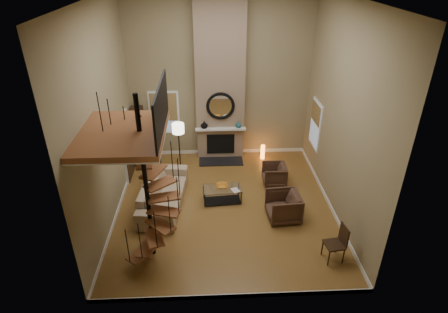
{
  "coord_description": "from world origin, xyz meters",
  "views": [
    {
      "loc": [
        -0.43,
        -8.67,
        6.37
      ],
      "look_at": [
        0.0,
        0.4,
        1.4
      ],
      "focal_mm": 29.94,
      "sensor_mm": 36.0,
      "label": 1
    }
  ],
  "objects_px": {
    "armchair_far": "(286,206)",
    "accent_lamp": "(263,152)",
    "coffee_table": "(222,193)",
    "side_chair": "(338,241)",
    "hutch": "(138,136)",
    "armchair_near": "(276,174)",
    "sofa": "(163,192)",
    "floor_lamp": "(178,132)"
  },
  "relations": [
    {
      "from": "floor_lamp",
      "to": "accent_lamp",
      "type": "xyz_separation_m",
      "value": [
        2.82,
        0.73,
        -1.16
      ]
    },
    {
      "from": "armchair_near",
      "to": "coffee_table",
      "type": "xyz_separation_m",
      "value": [
        -1.72,
        -0.85,
        -0.07
      ]
    },
    {
      "from": "coffee_table",
      "to": "hutch",
      "type": "bearing_deg",
      "value": 137.11
    },
    {
      "from": "armchair_far",
      "to": "accent_lamp",
      "type": "bearing_deg",
      "value": 178.63
    },
    {
      "from": "coffee_table",
      "to": "side_chair",
      "type": "height_order",
      "value": "side_chair"
    },
    {
      "from": "hutch",
      "to": "side_chair",
      "type": "bearing_deg",
      "value": -43.2
    },
    {
      "from": "hutch",
      "to": "floor_lamp",
      "type": "bearing_deg",
      "value": -27.61
    },
    {
      "from": "hutch",
      "to": "armchair_near",
      "type": "relative_size",
      "value": 2.66
    },
    {
      "from": "side_chair",
      "to": "hutch",
      "type": "bearing_deg",
      "value": 136.8
    },
    {
      "from": "coffee_table",
      "to": "floor_lamp",
      "type": "bearing_deg",
      "value": 126.06
    },
    {
      "from": "accent_lamp",
      "to": "side_chair",
      "type": "bearing_deg",
      "value": -78.07
    },
    {
      "from": "accent_lamp",
      "to": "armchair_near",
      "type": "bearing_deg",
      "value": -83.41
    },
    {
      "from": "hutch",
      "to": "floor_lamp",
      "type": "distance_m",
      "value": 1.67
    },
    {
      "from": "hutch",
      "to": "armchair_far",
      "type": "relative_size",
      "value": 2.18
    },
    {
      "from": "armchair_far",
      "to": "hutch",
      "type": "bearing_deg",
      "value": -131.46
    },
    {
      "from": "sofa",
      "to": "floor_lamp",
      "type": "relative_size",
      "value": 1.56
    },
    {
      "from": "armchair_near",
      "to": "floor_lamp",
      "type": "relative_size",
      "value": 0.42
    },
    {
      "from": "sofa",
      "to": "coffee_table",
      "type": "distance_m",
      "value": 1.69
    },
    {
      "from": "sofa",
      "to": "coffee_table",
      "type": "height_order",
      "value": "sofa"
    },
    {
      "from": "armchair_near",
      "to": "armchair_far",
      "type": "distance_m",
      "value": 1.67
    },
    {
      "from": "sofa",
      "to": "armchair_far",
      "type": "distance_m",
      "value": 3.47
    },
    {
      "from": "armchair_near",
      "to": "coffee_table",
      "type": "relative_size",
      "value": 0.61
    },
    {
      "from": "armchair_near",
      "to": "armchair_far",
      "type": "xyz_separation_m",
      "value": [
        -0.02,
        -1.67,
        0.0
      ]
    },
    {
      "from": "armchair_far",
      "to": "accent_lamp",
      "type": "relative_size",
      "value": 1.66
    },
    {
      "from": "armchair_far",
      "to": "accent_lamp",
      "type": "distance_m",
      "value": 3.33
    },
    {
      "from": "armchair_near",
      "to": "armchair_far",
      "type": "bearing_deg",
      "value": 0.01
    },
    {
      "from": "hutch",
      "to": "coffee_table",
      "type": "relative_size",
      "value": 1.61
    },
    {
      "from": "armchair_far",
      "to": "side_chair",
      "type": "distance_m",
      "value": 1.86
    },
    {
      "from": "accent_lamp",
      "to": "sofa",
      "type": "bearing_deg",
      "value": -141.78
    },
    {
      "from": "armchair_far",
      "to": "sofa",
      "type": "bearing_deg",
      "value": -107.72
    },
    {
      "from": "sofa",
      "to": "side_chair",
      "type": "relative_size",
      "value": 2.86
    },
    {
      "from": "armchair_near",
      "to": "accent_lamp",
      "type": "bearing_deg",
      "value": -172.83
    },
    {
      "from": "floor_lamp",
      "to": "coffee_table",
      "type": "bearing_deg",
      "value": -53.94
    },
    {
      "from": "coffee_table",
      "to": "accent_lamp",
      "type": "xyz_separation_m",
      "value": [
        1.52,
        2.51,
        -0.03
      ]
    },
    {
      "from": "side_chair",
      "to": "armchair_near",
      "type": "bearing_deg",
      "value": 104.55
    },
    {
      "from": "hutch",
      "to": "armchair_far",
      "type": "distance_m",
      "value": 5.57
    },
    {
      "from": "sofa",
      "to": "coffee_table",
      "type": "xyz_separation_m",
      "value": [
        1.68,
        0.01,
        -0.11
      ]
    },
    {
      "from": "floor_lamp",
      "to": "armchair_far",
      "type": "bearing_deg",
      "value": -40.9
    },
    {
      "from": "sofa",
      "to": "coffee_table",
      "type": "relative_size",
      "value": 2.25
    },
    {
      "from": "hutch",
      "to": "armchair_near",
      "type": "xyz_separation_m",
      "value": [
        4.44,
        -1.67,
        -0.6
      ]
    },
    {
      "from": "sofa",
      "to": "side_chair",
      "type": "bearing_deg",
      "value": -113.93
    },
    {
      "from": "accent_lamp",
      "to": "armchair_far",
      "type": "bearing_deg",
      "value": -86.99
    }
  ]
}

